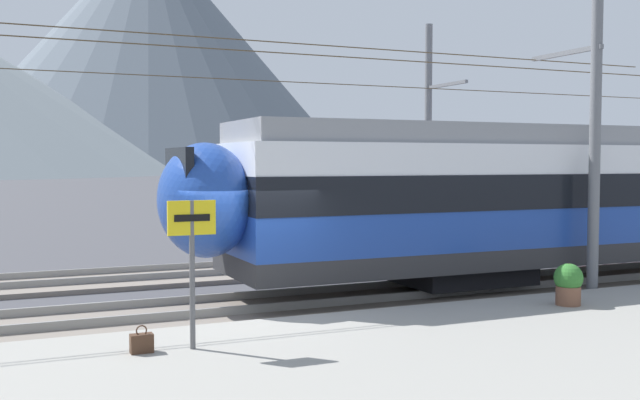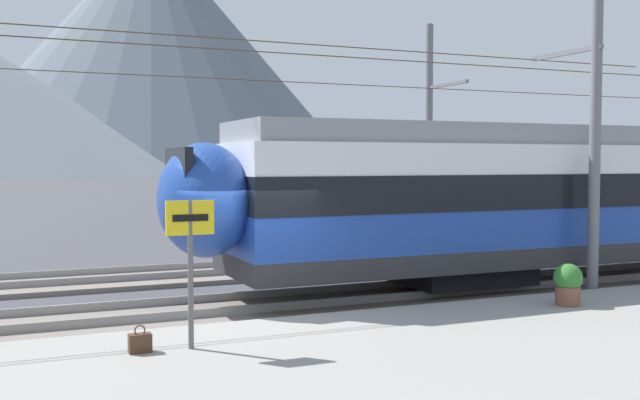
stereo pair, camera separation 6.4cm
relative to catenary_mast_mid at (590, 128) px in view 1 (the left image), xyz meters
The scene contains 10 objects.
ground_plane 8.47m from the catenary_mast_mid, behind, with size 400.00×400.00×0.00m, color #424247.
platform_slab 9.46m from the catenary_mast_mid, 150.01° to the right, with size 120.00×8.06×0.30m, color gray.
track_near 8.60m from the catenary_mast_mid, 167.02° to the left, with size 120.00×3.00×0.28m.
track_far 10.68m from the catenary_mast_mid, 139.10° to the left, with size 120.00×3.00×0.28m.
catenary_mast_mid is the anchor object (origin of this frame).
catenary_mast_far_side 8.51m from the catenary_mast_mid, 81.56° to the left, with size 39.80×2.30×7.52m.
platform_sign 9.62m from the catenary_mast_mid, 168.62° to the right, with size 0.70×0.08×2.16m.
handbag_near_sign 10.66m from the catenary_mast_mid, 169.84° to the right, with size 0.32×0.18×0.40m.
potted_plant_platform_edge 3.89m from the catenary_mast_mid, 141.81° to the right, with size 0.54×0.54×0.79m.
mountain_central_peak 216.66m from the catenary_mast_mid, 81.73° to the left, with size 124.66×124.66×72.69m, color slate.
Camera 1 is at (-4.23, -12.78, 3.03)m, focal length 41.29 mm.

